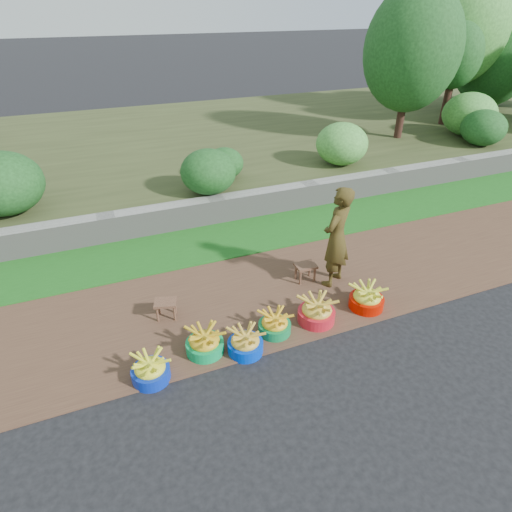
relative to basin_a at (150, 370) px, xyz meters
name	(u,v)px	position (x,y,z in m)	size (l,w,h in m)	color
ground_plane	(306,343)	(2.12, -0.16, -0.16)	(120.00, 120.00, 0.00)	black
dirt_shoulder	(270,294)	(2.12, 1.09, -0.15)	(80.00, 2.50, 0.02)	#4F3424
grass_verge	(230,238)	(2.12, 3.09, -0.14)	(80.00, 1.50, 0.04)	#1B5F19
retaining_wall	(216,210)	(2.12, 3.94, 0.11)	(80.00, 0.35, 0.55)	gray
earth_bank	(168,147)	(2.12, 8.84, 0.09)	(80.00, 10.00, 0.50)	#3A4221
vegetation	(353,66)	(7.22, 7.03, 2.34)	(36.50, 6.93, 4.64)	black
basin_a	(150,370)	(0.00, 0.00, 0.00)	(0.48, 0.48, 0.36)	#0928AD
basin_b	(205,343)	(0.76, 0.20, 0.01)	(0.51, 0.51, 0.38)	#06954B
basin_c	(245,343)	(1.27, 0.01, 0.00)	(0.48, 0.48, 0.36)	#0033D1
basin_d	(275,324)	(1.80, 0.21, -0.01)	(0.47, 0.47, 0.35)	#0D783C
basin_e	(317,312)	(2.47, 0.21, 0.02)	(0.55, 0.55, 0.41)	red
basin_f	(367,298)	(3.35, 0.21, 0.02)	(0.53, 0.53, 0.40)	#B40E00
stool_left	(166,305)	(0.44, 1.12, 0.09)	(0.38, 0.33, 0.29)	brown
stool_right	(306,268)	(2.82, 1.22, 0.10)	(0.35, 0.28, 0.30)	brown
vendor_woman	(337,237)	(3.22, 1.00, 0.71)	(0.62, 0.41, 1.70)	black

